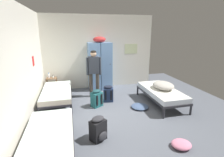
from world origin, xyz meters
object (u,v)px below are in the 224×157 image
person_traveler (94,69)px  clothes_pile_denim (140,106)px  lotion_bottle (53,77)px  bed_left_rear (57,93)px  shelf_unit (52,84)px  bed_right (161,92)px  water_bottle (49,76)px  backpack_black (98,129)px  backpack_teal (97,98)px  clothes_pile_pink (181,144)px  locker_bank (100,65)px  bed_left_front (49,137)px  backpack_navy (108,94)px  bedding_heap (163,85)px

person_traveler → clothes_pile_denim: person_traveler is taller
lotion_bottle → bed_left_rear: bearing=-80.8°
shelf_unit → bed_right: shelf_unit is taller
water_bottle → clothes_pile_denim: size_ratio=0.39×
backpack_black → backpack_teal: same height
person_traveler → clothes_pile_pink: person_traveler is taller
clothes_pile_pink → shelf_unit: bearing=125.1°
person_traveler → backpack_teal: 1.12m
locker_bank → clothes_pile_denim: size_ratio=3.93×
shelf_unit → bed_left_rear: size_ratio=0.30×
water_bottle → backpack_teal: water_bottle is taller
bed_left_front → backpack_teal: (1.20, 1.92, -0.12)m
shelf_unit → clothes_pile_pink: shelf_unit is taller
backpack_navy → shelf_unit: bearing=144.8°
bed_left_front → water_bottle: 3.61m
clothes_pile_pink → lotion_bottle: bearing=124.7°
clothes_pile_denim → locker_bank: bearing=112.7°
bed_right → backpack_navy: 1.72m
shelf_unit → clothes_pile_denim: (2.71, -2.08, -0.30)m
shelf_unit → clothes_pile_pink: size_ratio=1.39×
locker_bank → backpack_teal: bearing=-104.2°
backpack_teal → clothes_pile_pink: size_ratio=1.34×
shelf_unit → backpack_navy: 2.32m
bed_left_front → backpack_navy: backpack_navy is taller
lotion_bottle → backpack_navy: size_ratio=0.23×
locker_bank → backpack_navy: bearing=-88.4°
bed_right → backpack_navy: bearing=159.7°
bed_left_rear → lotion_bottle: (-0.18, 1.11, 0.24)m
bed_right → backpack_black: (-2.28, -1.42, -0.12)m
bed_right → clothes_pile_denim: (-0.78, -0.16, -0.34)m
backpack_navy → clothes_pile_denim: backpack_navy is taller
shelf_unit → person_traveler: bearing=-28.1°
bed_right → bedding_heap: bearing=20.5°
backpack_teal → person_traveler: bearing=86.0°
bed_left_rear → water_bottle: (-0.33, 1.17, 0.28)m
bed_left_front → clothes_pile_denim: size_ratio=3.60×
bed_left_front → bed_left_rear: (0.00, 2.41, 0.00)m
bedding_heap → backpack_navy: size_ratio=1.40×
person_traveler → bed_right: bearing=-29.4°
locker_bank → shelf_unit: (-1.85, 0.03, -0.62)m
shelf_unit → backpack_black: size_ratio=1.04×
backpack_teal → bedding_heap: bearing=-6.9°
bedding_heap → backpack_navy: 1.81m
bed_left_rear → lotion_bottle: bearing=99.2°
person_traveler → water_bottle: size_ratio=8.04×
clothes_pile_pink → bed_left_rear: bearing=132.0°
person_traveler → backpack_black: (-0.29, -2.54, -0.73)m
clothes_pile_pink → person_traveler: bearing=112.2°
person_traveler → bedding_heap: bearing=-27.9°
bed_left_front → clothes_pile_denim: bearing=31.0°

